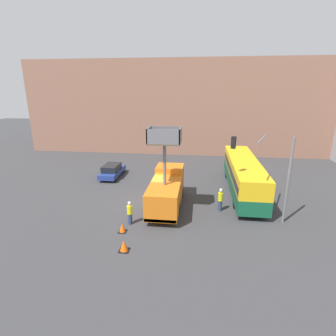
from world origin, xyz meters
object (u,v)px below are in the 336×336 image
traffic_light_pole (268,163)px  road_worker_directing (220,200)px  traffic_cone_near_truck (124,246)px  road_worker_near_truck (130,213)px  utility_truck (167,189)px  parked_car_curbside (112,171)px  city_bus (243,173)px  traffic_cone_mid_road (122,228)px

traffic_light_pole → road_worker_directing: bearing=164.8°
traffic_cone_near_truck → road_worker_near_truck: bearing=98.6°
road_worker_near_truck → utility_truck: bearing=59.3°
road_worker_directing → traffic_cone_near_truck: size_ratio=2.64×
traffic_cone_near_truck → utility_truck: bearing=74.8°
utility_truck → parked_car_curbside: size_ratio=1.55×
road_worker_near_truck → road_worker_directing: 7.20m
utility_truck → road_worker_directing: (4.31, -0.19, -0.64)m
city_bus → traffic_cone_mid_road: bearing=136.2°
traffic_light_pole → traffic_cone_mid_road: 11.17m
traffic_cone_near_truck → parked_car_curbside: 14.24m
city_bus → road_worker_near_truck: city_bus is taller
parked_car_curbside → traffic_light_pole: bearing=-28.7°
road_worker_directing → traffic_cone_near_truck: 8.71m
road_worker_near_truck → traffic_cone_near_truck: size_ratio=2.44×
road_worker_directing → traffic_cone_near_truck: bearing=32.7°
road_worker_near_truck → city_bus: bearing=44.6°
utility_truck → road_worker_near_truck: (-2.24, -3.18, -0.73)m
city_bus → traffic_light_pole: size_ratio=1.97×
road_worker_near_truck → road_worker_directing: road_worker_directing is taller
city_bus → parked_car_curbside: bearing=82.4°
parked_car_curbside → utility_truck: bearing=-44.5°
utility_truck → road_worker_directing: bearing=-2.6°
traffic_cone_near_truck → city_bus: bearing=52.0°
road_worker_near_truck → traffic_cone_mid_road: road_worker_near_truck is taller
road_worker_directing → utility_truck: bearing=-15.6°
traffic_light_pole → road_worker_directing: (-3.10, 0.85, -3.35)m
traffic_cone_near_truck → parked_car_curbside: bearing=111.4°
traffic_light_pole → road_worker_near_truck: traffic_light_pole is taller
traffic_light_pole → traffic_cone_near_truck: 11.34m
traffic_cone_near_truck → traffic_cone_mid_road: size_ratio=1.13×
traffic_cone_mid_road → traffic_light_pole: bearing=18.3°
road_worker_directing → traffic_cone_mid_road: (-6.80, -4.12, -0.65)m
road_worker_near_truck → traffic_cone_near_truck: (0.49, -3.24, -0.53)m
city_bus → parked_car_curbside: 13.88m
city_bus → parked_car_curbside: (-13.61, 2.51, -1.08)m
traffic_light_pole → traffic_cone_near_truck: bearing=-149.6°
utility_truck → city_bus: 7.94m
road_worker_directing → parked_car_curbside: (-11.26, 7.03, -0.22)m
city_bus → traffic_light_pole: (0.76, -5.36, 2.50)m
utility_truck → traffic_cone_near_truck: 6.77m
traffic_cone_near_truck → traffic_cone_mid_road: traffic_cone_near_truck is taller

